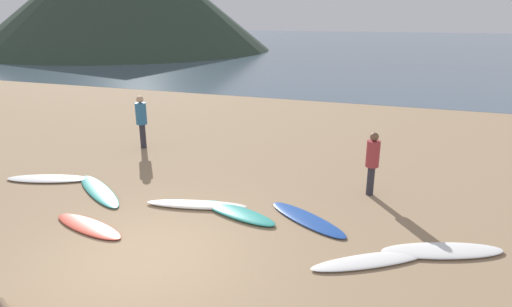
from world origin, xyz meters
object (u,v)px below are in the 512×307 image
surfboard_4 (237,213)px  surfboard_6 (371,261)px  surfboard_0 (48,179)px  surfboard_7 (442,251)px  surfboard_5 (307,219)px  surfboard_2 (88,226)px  person_1 (141,118)px  person_0 (372,159)px  surfboard_3 (196,205)px  surfboard_1 (99,191)px

surfboard_4 → surfboard_6: size_ratio=0.88×
surfboard_0 → surfboard_4: surfboard_4 is taller
surfboard_4 → surfboard_7: bearing=15.3°
surfboard_5 → surfboard_0: bearing=-147.6°
surfboard_0 → surfboard_2: (2.85, -1.81, -0.01)m
person_1 → surfboard_6: bearing=16.2°
person_1 → surfboard_2: bearing=-21.1°
surfboard_6 → person_1: size_ratio=1.32×
surfboard_5 → surfboard_7: bearing=23.2°
surfboard_2 → surfboard_5: same height
surfboard_4 → person_1: bearing=161.1°
surfboard_0 → person_0: person_0 is taller
surfboard_3 → person_0: size_ratio=1.50×
surfboard_4 → surfboard_5: bearing=26.9°
surfboard_6 → person_1: person_1 is taller
person_0 → person_1: 7.54m
surfboard_1 → surfboard_6: 6.71m
surfboard_3 → person_0: bearing=16.0°
surfboard_4 → surfboard_6: (2.94, -0.96, -0.02)m
surfboard_1 → surfboard_7: surfboard_7 is taller
surfboard_3 → person_0: person_0 is taller
person_1 → surfboard_7: bearing=23.8°
surfboard_6 → person_1: bearing=115.9°
surfboard_1 → surfboard_4: surfboard_4 is taller
surfboard_0 → surfboard_3: (4.48, -0.15, 0.01)m
surfboard_2 → surfboard_7: size_ratio=0.86×
person_0 → surfboard_2: bearing=149.9°
surfboard_6 → person_0: 3.21m
surfboard_6 → surfboard_7: bearing=-0.8°
surfboard_1 → person_0: size_ratio=1.61×
surfboard_6 → surfboard_5: bearing=106.4°
surfboard_3 → surfboard_0: bearing=164.8°
surfboard_3 → surfboard_7: 5.19m
surfboard_5 → surfboard_7: surfboard_7 is taller
surfboard_1 → surfboard_4: (3.70, -0.01, 0.01)m
surfboard_6 → surfboard_4: bearing=128.2°
surfboard_5 → surfboard_4: bearing=-138.7°
surfboard_2 → person_1: person_1 is taller
surfboard_5 → person_1: 7.17m
surfboard_6 → surfboard_1: bearing=137.9°
surfboard_6 → person_0: person_0 is taller
surfboard_0 → surfboard_7: size_ratio=0.97×
surfboard_1 → surfboard_3: (2.67, 0.06, 0.01)m
surfboard_7 → person_0: bearing=102.8°
surfboard_0 → surfboard_1: bearing=-24.7°
surfboard_6 → surfboard_7: surfboard_7 is taller
surfboard_5 → person_0: size_ratio=1.36×
surfboard_3 → surfboard_5: size_ratio=1.11×
surfboard_0 → surfboard_5: size_ratio=1.03×
surfboard_0 → surfboard_2: bearing=-50.6°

